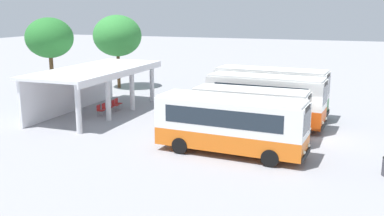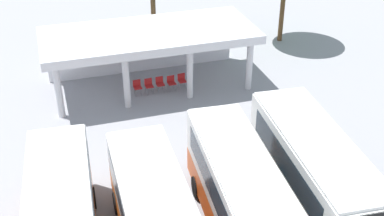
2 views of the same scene
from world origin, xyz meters
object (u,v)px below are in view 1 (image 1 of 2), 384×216
at_px(city_bus_nearest_orange, 231,123).
at_px(city_bus_second_in_row, 250,112).
at_px(waiting_chair_second_from_end, 105,108).
at_px(waiting_chair_end_by_column, 100,110).
at_px(waiting_chair_middle_seat, 109,106).
at_px(city_bus_middle_cream, 265,99).
at_px(parked_car_flank, 278,81).
at_px(waiting_chair_fifth_seat, 118,103).
at_px(waiting_chair_fourth_seat, 114,104).
at_px(city_bus_fourth_amber, 271,90).

relative_size(city_bus_nearest_orange, city_bus_second_in_row, 1.18).
bearing_deg(waiting_chair_second_from_end, city_bus_second_in_row, -101.88).
xyz_separation_m(waiting_chair_end_by_column, waiting_chair_middle_seat, (1.31, 0.01, 0.00)).
xyz_separation_m(city_bus_nearest_orange, waiting_chair_end_by_column, (4.90, 11.18, -1.21)).
height_order(city_bus_nearest_orange, city_bus_middle_cream, city_bus_middle_cream).
relative_size(parked_car_flank, waiting_chair_fifth_seat, 5.17).
bearing_deg(waiting_chair_fourth_seat, city_bus_middle_cream, -92.90).
relative_size(parked_car_flank, waiting_chair_fourth_seat, 5.17).
relative_size(waiting_chair_fourth_seat, waiting_chair_fifth_seat, 1.00).
distance_m(city_bus_middle_cream, waiting_chair_second_from_end, 11.85).
relative_size(city_bus_nearest_orange, parked_car_flank, 1.84).
relative_size(city_bus_fourth_amber, parked_car_flank, 1.84).
relative_size(waiting_chair_middle_seat, waiting_chair_fifth_seat, 1.00).
bearing_deg(waiting_chair_middle_seat, city_bus_middle_cream, -89.69).
bearing_deg(waiting_chair_end_by_column, city_bus_nearest_orange, -113.65).
xyz_separation_m(city_bus_nearest_orange, waiting_chair_second_from_end, (5.55, 11.16, -1.21)).
xyz_separation_m(waiting_chair_second_from_end, waiting_chair_middle_seat, (0.66, 0.03, 0.00)).
height_order(city_bus_nearest_orange, waiting_chair_fifth_seat, city_bus_nearest_orange).
height_order(city_bus_middle_cream, waiting_chair_fifth_seat, city_bus_middle_cream).
distance_m(city_bus_middle_cream, waiting_chair_end_by_column, 11.93).
bearing_deg(waiting_chair_fifth_seat, waiting_chair_middle_seat, -179.10).
bearing_deg(parked_car_flank, city_bus_fourth_amber, -172.92).
bearing_deg(waiting_chair_end_by_column, city_bus_second_in_row, -98.70).
height_order(waiting_chair_end_by_column, waiting_chair_middle_seat, same).
distance_m(city_bus_nearest_orange, waiting_chair_fifth_seat, 13.55).
relative_size(city_bus_middle_cream, waiting_chair_fifth_seat, 9.10).
relative_size(city_bus_nearest_orange, city_bus_fourth_amber, 1.00).
relative_size(city_bus_nearest_orange, waiting_chair_second_from_end, 9.53).
height_order(city_bus_nearest_orange, waiting_chair_middle_seat, city_bus_nearest_orange).
bearing_deg(city_bus_fourth_amber, city_bus_nearest_orange, 177.88).
bearing_deg(waiting_chair_fourth_seat, waiting_chair_middle_seat, 173.91).
distance_m(city_bus_middle_cream, waiting_chair_fourth_seat, 11.80).
xyz_separation_m(city_bus_fourth_amber, waiting_chair_fifth_seat, (-1.89, 11.56, -1.39)).
bearing_deg(waiting_chair_middle_seat, city_bus_fourth_amber, -74.50).
relative_size(city_bus_nearest_orange, waiting_chair_fourth_seat, 9.53).
height_order(city_bus_fourth_amber, waiting_chair_fourth_seat, city_bus_fourth_amber).
distance_m(city_bus_second_in_row, city_bus_middle_cream, 3.15).
bearing_deg(parked_car_flank, waiting_chair_fourth_seat, 144.08).
distance_m(city_bus_second_in_row, parked_car_flank, 17.69).
relative_size(city_bus_middle_cream, waiting_chair_middle_seat, 9.10).
height_order(parked_car_flank, waiting_chair_fifth_seat, parked_car_flank).
relative_size(city_bus_nearest_orange, waiting_chair_middle_seat, 9.53).
height_order(parked_car_flank, waiting_chair_middle_seat, parked_car_flank).
distance_m(city_bus_nearest_orange, city_bus_middle_cream, 6.30).
distance_m(city_bus_fourth_amber, waiting_chair_fourth_seat, 11.83).
bearing_deg(city_bus_nearest_orange, city_bus_middle_cream, -5.39).
xyz_separation_m(city_bus_second_in_row, waiting_chair_middle_seat, (3.07, 11.51, -1.17)).
bearing_deg(waiting_chair_second_from_end, waiting_chair_fourth_seat, -1.64).
relative_size(city_bus_nearest_orange, waiting_chair_fifth_seat, 9.53).
bearing_deg(city_bus_nearest_orange, parked_car_flank, 2.93).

